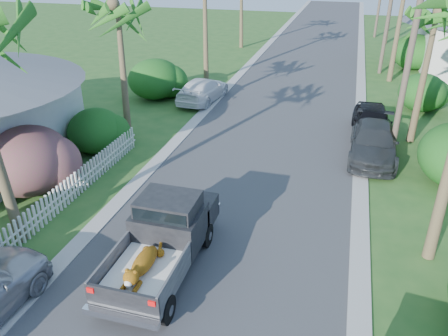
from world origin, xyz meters
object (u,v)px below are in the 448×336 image
(parked_car_rm, at_px, (374,142))
(palm_l_b, at_px, (116,5))
(parked_car_lf, at_px, (203,90))
(palm_r_b, at_px, (437,12))
(utility_pole_c, at_px, (390,8))
(parked_car_rf, at_px, (372,122))
(utility_pole_b, at_px, (410,53))
(pickup_truck, at_px, (166,233))

(parked_car_rm, relative_size, palm_l_b, 0.67)
(parked_car_rm, bearing_deg, parked_car_lf, 152.30)
(palm_r_b, xyz_separation_m, utility_pole_c, (-1.00, 13.00, -1.35))
(palm_r_b, bearing_deg, parked_car_rf, 173.87)
(parked_car_lf, bearing_deg, utility_pole_b, 159.40)
(parked_car_rm, distance_m, utility_pole_c, 15.77)
(palm_l_b, relative_size, utility_pole_c, 0.82)
(parked_car_rm, distance_m, utility_pole_b, 3.98)
(palm_l_b, bearing_deg, parked_car_rm, 3.65)
(pickup_truck, relative_size, utility_pole_b, 0.57)
(parked_car_rf, distance_m, parked_car_lf, 10.18)
(parked_car_lf, bearing_deg, utility_pole_c, -131.69)
(parked_car_rm, bearing_deg, parked_car_rf, 92.57)
(pickup_truck, distance_m, palm_r_b, 14.78)
(palm_l_b, bearing_deg, utility_pole_b, 4.61)
(pickup_truck, height_order, palm_l_b, palm_l_b)
(parked_car_rm, height_order, parked_car_rf, parked_car_rf)
(utility_pole_b, bearing_deg, parked_car_rm, -162.60)
(parked_car_rf, height_order, parked_car_lf, parked_car_rf)
(pickup_truck, bearing_deg, parked_car_lf, 104.28)
(palm_l_b, relative_size, utility_pole_b, 0.82)
(palm_l_b, distance_m, palm_r_b, 13.73)
(utility_pole_c, bearing_deg, pickup_truck, -105.62)
(palm_l_b, distance_m, utility_pole_c, 20.30)
(pickup_truck, xyz_separation_m, palm_l_b, (-5.55, 8.51, 5.14))
(utility_pole_c, bearing_deg, utility_pole_b, -90.00)
(pickup_truck, relative_size, parked_car_rf, 1.16)
(parked_car_lf, bearing_deg, pickup_truck, 109.88)
(palm_l_b, bearing_deg, utility_pole_c, 52.22)
(parked_car_rm, relative_size, palm_r_b, 0.69)
(palm_r_b, distance_m, utility_pole_b, 2.61)
(pickup_truck, xyz_separation_m, palm_r_b, (7.85, 11.51, 4.94))
(parked_car_lf, relative_size, palm_r_b, 0.66)
(pickup_truck, distance_m, parked_car_lf, 15.20)
(palm_r_b, relative_size, utility_pole_c, 0.80)
(palm_l_b, relative_size, palm_r_b, 1.03)
(palm_r_b, bearing_deg, pickup_truck, -124.31)
(pickup_truck, relative_size, palm_l_b, 0.69)
(parked_car_rm, xyz_separation_m, utility_pole_b, (0.84, 0.26, 3.88))
(utility_pole_b, bearing_deg, palm_r_b, 63.43)
(palm_l_b, bearing_deg, palm_r_b, 12.62)
(palm_r_b, height_order, utility_pole_c, utility_pole_c)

